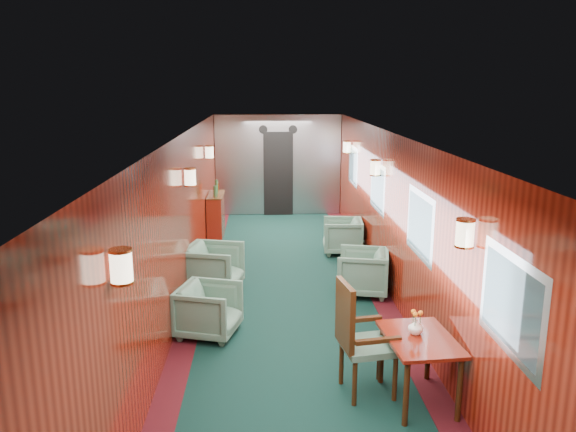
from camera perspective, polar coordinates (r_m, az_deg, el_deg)
The scene contains 12 objects.
room at distance 7.54m, azimuth 0.28°, elevation 2.21°, with size 12.00×12.10×2.40m.
bulkhead at distance 13.44m, azimuth -1.01°, elevation 5.13°, with size 2.98×0.17×2.39m.
windows_right at distance 8.03m, azimuth 10.85°, elevation 1.31°, with size 0.02×8.60×0.80m.
wall_sconces at distance 8.07m, azimuth 0.08°, elevation 4.05°, with size 2.97×7.97×0.25m.
dining_table at distance 5.76m, azimuth 13.21°, elevation -12.87°, with size 0.71×0.96×0.68m.
side_chair at distance 5.76m, azimuth 7.12°, elevation -11.83°, with size 0.61×0.64×1.19m.
credenza at distance 11.60m, azimuth -7.33°, elevation 0.08°, with size 0.32×1.01×1.18m.
flower_vase at distance 5.74m, azimuth 12.85°, elevation -10.91°, with size 0.15×0.15×0.15m, color white.
armchair_left_near at distance 7.17m, azimuth -8.03°, elevation -9.46°, with size 0.70×0.72×0.65m, color #1F4A3D.
armchair_left_far at distance 8.59m, azimuth -7.55°, elevation -5.28°, with size 0.78×0.80×0.73m, color #1F4A3D.
armchair_right_near at distance 8.51m, azimuth 7.58°, elevation -5.66°, with size 0.73×0.75×0.68m, color #1F4A3D.
armchair_right_far at distance 10.49m, azimuth 5.56°, elevation -2.03°, with size 0.70×0.72×0.65m, color #1F4A3D.
Camera 1 is at (-0.38, -7.39, 3.07)m, focal length 35.00 mm.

